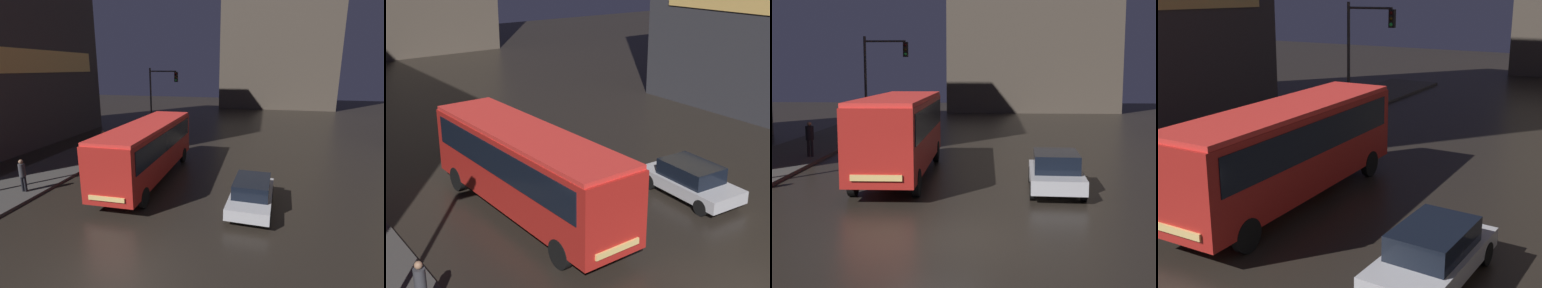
# 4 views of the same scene
# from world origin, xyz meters

# --- Properties ---
(ground_plane) EXTENTS (120.00, 120.00, 0.00)m
(ground_plane) POSITION_xyz_m (0.00, 0.00, 0.00)
(ground_plane) COLOR black
(bus_near) EXTENTS (2.66, 10.27, 3.36)m
(bus_near) POSITION_xyz_m (-2.39, 8.35, 2.07)
(bus_near) COLOR #AD1E19
(bus_near) RESTS_ON ground
(car_taxi) EXTENTS (2.08, 4.41, 1.45)m
(car_taxi) POSITION_xyz_m (3.76, 5.86, 0.75)
(car_taxi) COLOR #B7B7BC
(car_taxi) RESTS_ON ground
(pedestrian_near) EXTENTS (0.43, 0.43, 1.75)m
(pedestrian_near) POSITION_xyz_m (-7.65, 12.26, 1.20)
(pedestrian_near) COLOR black
(pedestrian_near) RESTS_ON sidewalk_left
(traffic_light_main) EXTENTS (2.76, 0.35, 6.48)m
(traffic_light_main) POSITION_xyz_m (-5.59, 19.26, 4.32)
(traffic_light_main) COLOR #2D2D2D
(traffic_light_main) RESTS_ON ground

